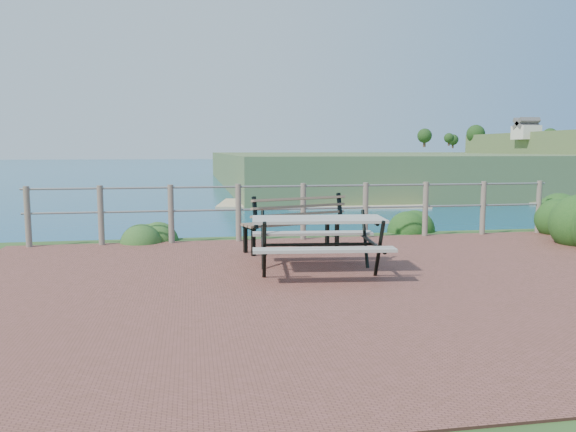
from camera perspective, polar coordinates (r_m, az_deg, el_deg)
name	(u,v)px	position (r m, az deg, el deg)	size (l,w,h in m)	color
ground	(358,284)	(6.84, 7.14, -6.92)	(10.00, 7.00, 0.12)	brown
ocean	(196,154)	(206.36, -9.36, 6.24)	(1200.00, 1200.00, 0.00)	#14527A
safety_railing	(303,208)	(9.95, 1.56, 0.78)	(9.40, 0.10, 1.00)	#6B5B4C
picnic_table	(318,239)	(7.28, 3.07, -2.35)	(1.76, 1.47, 0.72)	gray
park_bench	(292,214)	(8.84, 0.44, 0.19)	(1.65, 0.87, 0.91)	brown
shrub_right_edge	(563,234)	(12.06, 26.16, -1.61)	(0.99, 0.99, 1.41)	#133F13
shrub_lip_west	(152,241)	(10.19, -13.61, -2.52)	(0.74, 0.74, 0.47)	#2B5720
shrub_lip_east	(411,230)	(11.58, 12.40, -1.38)	(0.85, 0.85, 0.62)	#133F13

